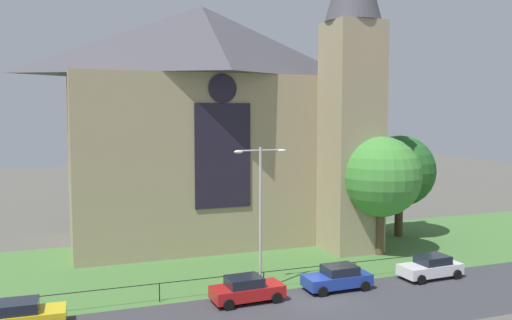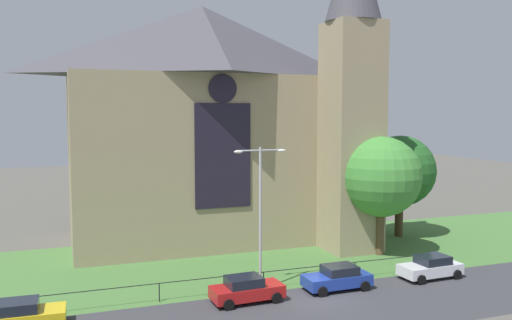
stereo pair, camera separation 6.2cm
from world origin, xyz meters
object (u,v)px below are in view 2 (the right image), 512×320
at_px(parked_car_yellow, 21,315).
at_px(streetlamp_near, 260,201).
at_px(tree_right_far, 400,171).
at_px(parked_car_red, 246,289).
at_px(tree_right_near, 381,177).
at_px(church_building, 213,121).
at_px(parked_car_white, 431,267).
at_px(parked_car_blue, 337,278).

bearing_deg(parked_car_yellow, streetlamp_near, 8.63).
distance_m(tree_right_far, parked_car_red, 22.13).
bearing_deg(tree_right_near, church_building, 138.31).
height_order(tree_right_near, streetlamp_near, tree_right_near).
distance_m(tree_right_far, streetlamp_near, 19.45).
bearing_deg(parked_car_white, church_building, -58.98).
bearing_deg(parked_car_red, parked_car_yellow, 177.04).
bearing_deg(church_building, parked_car_red, -98.94).
height_order(parked_car_yellow, parked_car_blue, same).
height_order(church_building, parked_car_yellow, church_building).
bearing_deg(tree_right_far, streetlamp_near, -150.03).
bearing_deg(streetlamp_near, parked_car_yellow, -173.41).
relative_size(tree_right_far, streetlamp_near, 1.01).
distance_m(tree_right_near, parked_car_white, 8.25).
height_order(tree_right_near, parked_car_white, tree_right_near).
xyz_separation_m(tree_right_near, parked_car_white, (-0.15, -6.29, -5.33)).
relative_size(church_building, parked_car_blue, 6.16).
relative_size(church_building, parked_car_white, 6.08).
distance_m(tree_right_near, streetlamp_near, 12.63).
xyz_separation_m(church_building, parked_car_white, (10.50, -15.79, -9.53)).
height_order(tree_right_far, parked_car_yellow, tree_right_far).
bearing_deg(tree_right_far, tree_right_near, -136.25).
bearing_deg(church_building, streetlamp_near, -94.14).
bearing_deg(parked_car_white, tree_right_far, -117.93).
bearing_deg(tree_right_near, parked_car_yellow, -165.89).
bearing_deg(parked_car_red, parked_car_white, -2.22).
xyz_separation_m(parked_car_yellow, parked_car_white, (25.04, 0.04, 0.00)).
bearing_deg(streetlamp_near, parked_car_red, -132.10).
xyz_separation_m(church_building, tree_right_far, (15.82, -4.55, -4.45)).
distance_m(streetlamp_near, parked_car_blue, 6.83).
distance_m(parked_car_yellow, parked_car_white, 25.04).
bearing_deg(church_building, tree_right_far, -16.04).
relative_size(tree_right_near, parked_car_yellow, 2.16).
height_order(church_building, parked_car_red, church_building).
height_order(parked_car_blue, parked_car_white, same).
height_order(church_building, tree_right_near, church_building).
distance_m(church_building, parked_car_yellow, 23.51).
height_order(parked_car_red, parked_car_white, same).
relative_size(church_building, streetlamp_near, 2.92).
xyz_separation_m(parked_car_yellow, parked_car_red, (12.04, -0.06, 0.00)).
distance_m(parked_car_yellow, parked_car_blue, 18.08).
bearing_deg(parked_car_white, tree_right_near, -94.00).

